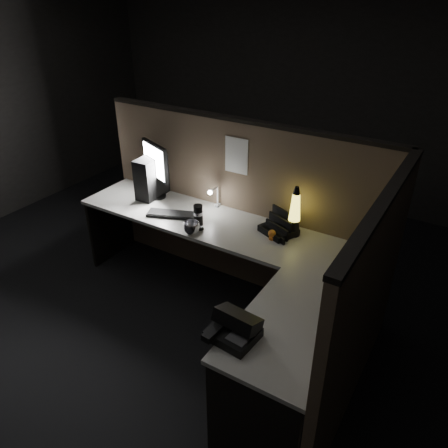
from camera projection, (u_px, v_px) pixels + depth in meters
The scene contains 17 objects.
floor at pixel (180, 334), 3.50m from camera, with size 6.00×6.00×0.00m, color black.
room_shell at pixel (167, 139), 2.71m from camera, with size 6.00×6.00×6.00m.
partition_back at pixel (239, 206), 3.83m from camera, with size 2.66×0.06×1.50m, color brown.
partition_right at pixel (363, 313), 2.60m from camera, with size 0.06×1.66×1.50m, color brown.
desk at pixel (215, 266), 3.32m from camera, with size 2.60×1.60×0.73m.
pc_tower at pixel (153, 176), 3.98m from camera, with size 0.16×0.36×0.38m, color black.
monitor at pixel (155, 165), 3.90m from camera, with size 0.38×0.19×0.51m.
keyboard at pixel (171, 214), 3.72m from camera, with size 0.41×0.14×0.02m, color black.
mouse at pixel (199, 228), 3.50m from camera, with size 0.09×0.06×0.04m, color black.
clip_lamp at pixel (214, 197), 3.76m from camera, with size 0.04×0.16×0.21m.
organizer at pixel (279, 228), 3.45m from camera, with size 0.32×0.31×0.19m.
lava_lamp at pixel (295, 215), 3.36m from camera, with size 0.11×0.11×0.41m.
travel_mug at pixel (198, 215), 3.53m from camera, with size 0.08×0.08×0.18m, color black.
steel_mug at pixel (192, 228), 3.43m from camera, with size 0.13×0.13×0.10m, color silver.
figurine at pixel (272, 234), 3.35m from camera, with size 0.06×0.06×0.06m, color orange.
pinned_paper at pixel (236, 156), 3.57m from camera, with size 0.21×0.00×0.30m, color white.
desk_phone at pixel (234, 327), 2.44m from camera, with size 0.28×0.29×0.16m.
Camera 1 is at (1.67, -2.05, 2.49)m, focal length 35.00 mm.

